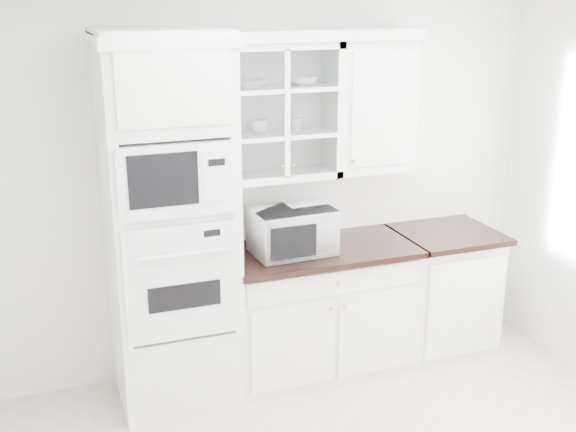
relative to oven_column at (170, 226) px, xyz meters
name	(u,v)px	position (x,y,z in m)	size (l,w,h in m)	color
room_shell	(348,159)	(0.75, -0.99, 0.58)	(4.00, 3.50, 2.70)	white
oven_column	(170,226)	(0.00, 0.00, 0.00)	(0.76, 0.68, 2.40)	white
base_cabinet_run	(319,307)	(1.03, 0.03, -0.74)	(1.32, 0.67, 0.92)	white
extra_base_cabinet	(441,288)	(2.03, 0.03, -0.74)	(0.72, 0.67, 0.92)	white
upper_cabinet_glass	(278,111)	(0.78, 0.17, 0.65)	(0.80, 0.33, 0.90)	white
upper_cabinet_solid	(371,105)	(1.46, 0.17, 0.65)	(0.55, 0.33, 0.90)	white
crown_molding	(264,36)	(0.68, 0.14, 1.14)	(2.14, 0.38, 0.07)	white
countertop_microwave	(291,230)	(0.81, 0.00, -0.13)	(0.53, 0.44, 0.31)	white
bowl_a	(249,84)	(0.59, 0.18, 0.84)	(0.21, 0.21, 0.05)	white
bowl_b	(303,81)	(0.96, 0.18, 0.84)	(0.19, 0.19, 0.06)	white
cup_a	(260,126)	(0.65, 0.17, 0.56)	(0.11, 0.11, 0.09)	white
cup_b	(297,124)	(0.91, 0.18, 0.55)	(0.09, 0.09, 0.09)	white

